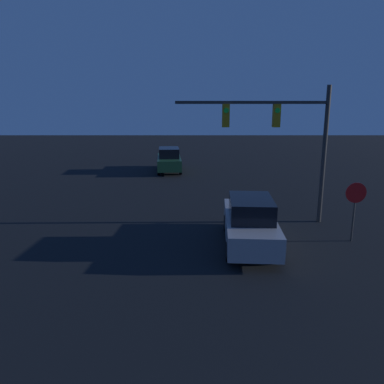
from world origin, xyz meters
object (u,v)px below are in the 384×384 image
object	(u,v)px
car_near	(249,222)
car_far	(168,160)
traffic_signal_mast	(283,131)
stop_sign	(354,201)

from	to	relation	value
car_near	car_far	world-z (taller)	same
car_near	traffic_signal_mast	size ratio (longest dim) A/B	0.80
car_far	traffic_signal_mast	size ratio (longest dim) A/B	0.80
car_far	stop_sign	world-z (taller)	stop_sign
traffic_signal_mast	stop_sign	size ratio (longest dim) A/B	2.82
car_near	traffic_signal_mast	xyz separation A→B (m)	(1.66, 2.71, 2.93)
car_far	stop_sign	distance (m)	16.28
car_near	car_far	xyz separation A→B (m)	(-3.70, 14.86, 0.00)
stop_sign	traffic_signal_mast	bearing A→B (deg)	132.27
car_near	stop_sign	world-z (taller)	stop_sign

